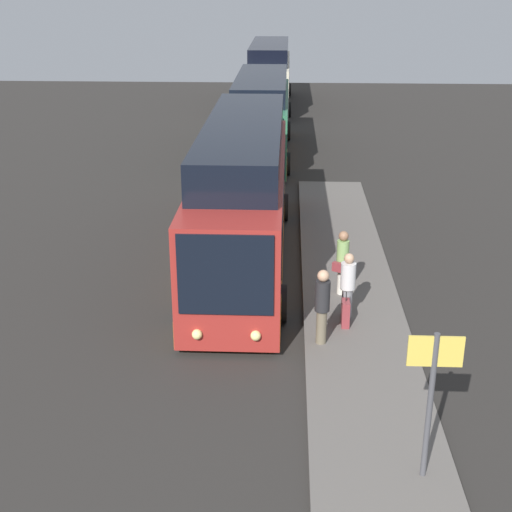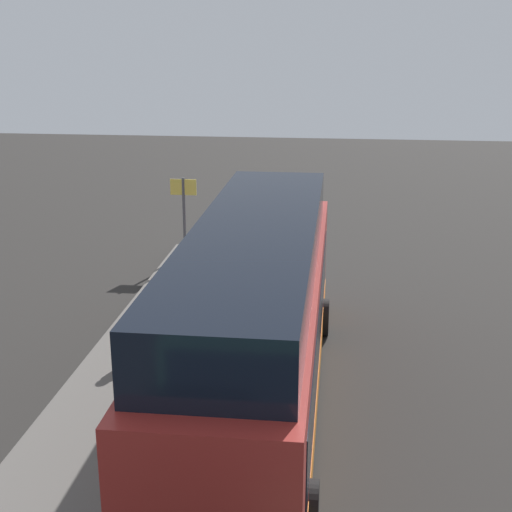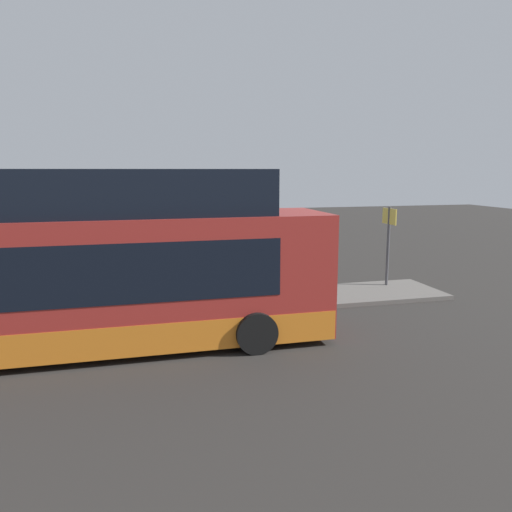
% 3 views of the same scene
% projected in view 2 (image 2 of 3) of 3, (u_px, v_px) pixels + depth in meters
% --- Properties ---
extents(ground, '(80.00, 80.00, 0.00)m').
position_uv_depth(ground, '(258.00, 377.00, 16.29)').
color(ground, '#2B2826').
extents(platform, '(20.00, 2.57, 0.13)m').
position_uv_depth(platform, '(135.00, 368.00, 16.60)').
color(platform, '#605B56').
rests_on(platform, ground).
extents(bus_lead, '(12.40, 2.71, 4.16)m').
position_uv_depth(bus_lead, '(258.00, 331.00, 14.16)').
color(bus_lead, maroon).
rests_on(bus_lead, ground).
extents(passenger_boarding, '(0.47, 0.47, 1.71)m').
position_uv_depth(passenger_boarding, '(169.00, 290.00, 18.73)').
color(passenger_boarding, gray).
rests_on(passenger_boarding, platform).
extents(passenger_waiting, '(0.58, 0.51, 1.79)m').
position_uv_depth(passenger_waiting, '(157.00, 307.00, 17.39)').
color(passenger_waiting, silver).
rests_on(passenger_waiting, platform).
extents(passenger_with_bags, '(0.35, 0.35, 1.84)m').
position_uv_depth(passenger_with_bags, '(204.00, 271.00, 19.95)').
color(passenger_with_bags, '#6B604C').
rests_on(passenger_with_bags, platform).
extents(suitcase, '(0.41, 0.19, 0.90)m').
position_uv_depth(suitcase, '(176.00, 305.00, 19.37)').
color(suitcase, maroon).
rests_on(suitcase, platform).
extents(sign_post, '(0.10, 0.90, 2.74)m').
position_uv_depth(sign_post, '(184.00, 205.00, 24.34)').
color(sign_post, '#4C4C51').
rests_on(sign_post, platform).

